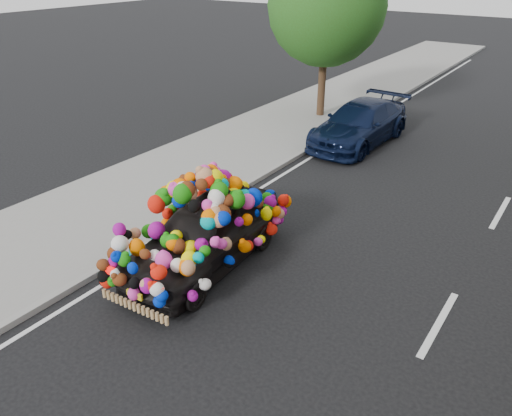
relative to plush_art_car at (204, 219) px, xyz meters
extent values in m
plane|color=black|center=(0.87, 0.82, -1.01)|extent=(100.00, 100.00, 0.00)
cube|color=gray|center=(-3.43, 0.82, -0.95)|extent=(4.00, 60.00, 0.12)
cube|color=gray|center=(-1.48, 0.82, -0.95)|extent=(0.15, 60.00, 0.13)
cylinder|color=#332114|center=(-2.93, 10.32, 0.35)|extent=(0.28, 0.28, 2.73)
sphere|color=#294A13|center=(-2.93, 10.32, 3.02)|extent=(4.20, 4.20, 4.20)
imported|color=black|center=(0.00, 0.00, -0.34)|extent=(1.82, 4.04, 1.35)
cube|color=red|center=(-0.42, -2.02, -0.23)|extent=(0.22, 0.07, 0.14)
cube|color=red|center=(0.66, -1.96, -0.23)|extent=(0.22, 0.07, 0.14)
cube|color=yellow|center=(0.12, -2.00, -0.53)|extent=(0.34, 0.06, 0.12)
imported|color=black|center=(-0.50, 8.46, -0.35)|extent=(2.06, 4.67, 1.33)
camera|label=1|loc=(5.71, -6.45, 4.61)|focal=35.00mm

